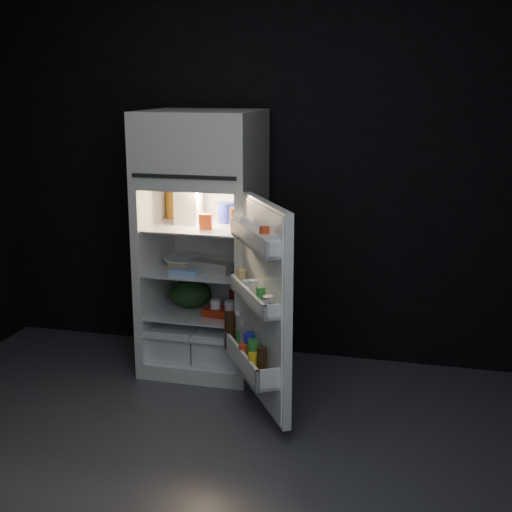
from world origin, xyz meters
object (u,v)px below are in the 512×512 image
(refrigerator, at_px, (204,233))
(milk_jug, at_px, (188,206))
(yogurt_tray, at_px, (224,313))
(egg_carton, at_px, (211,267))
(fridge_door, at_px, (261,307))

(refrigerator, height_order, milk_jug, refrigerator)
(refrigerator, height_order, yogurt_tray, refrigerator)
(egg_carton, height_order, yogurt_tray, egg_carton)
(milk_jug, distance_m, egg_carton, 0.44)
(fridge_door, xyz_separation_m, yogurt_tray, (-0.39, 0.54, -0.24))
(refrigerator, bearing_deg, yogurt_tray, -39.91)
(milk_jug, xyz_separation_m, yogurt_tray, (0.28, -0.12, -0.69))
(fridge_door, bearing_deg, yogurt_tray, 125.97)
(fridge_door, bearing_deg, egg_carton, 131.19)
(egg_carton, xyz_separation_m, yogurt_tray, (0.09, -0.02, -0.31))
(egg_carton, bearing_deg, yogurt_tray, 3.08)
(fridge_door, xyz_separation_m, egg_carton, (-0.48, 0.55, 0.07))
(fridge_door, relative_size, milk_jug, 5.08)
(yogurt_tray, bearing_deg, egg_carton, 176.77)
(egg_carton, bearing_deg, fridge_door, -35.99)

